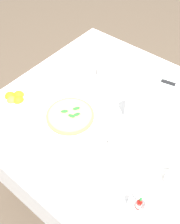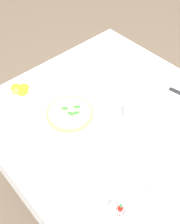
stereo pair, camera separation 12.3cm
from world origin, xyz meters
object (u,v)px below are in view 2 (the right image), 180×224
Objects in this scene: coffee_cup_left_edge at (162,192)px; salt_shaker at (127,215)px; coffee_cup_far_left at (111,74)px; pizza at (70,113)px; hot_sauce_bottle at (120,210)px; citrus_bowl at (21,92)px; pepper_shaker at (112,207)px; coffee_cup_center_back at (111,146)px; water_glass_near_right at (132,114)px; pizza_plate at (70,115)px.

coffee_cup_left_edge is 0.16m from salt_shaker.
pizza is at bearing -80.18° from coffee_cup_far_left.
hot_sauce_bottle reaches higher than salt_shaker.
citrus_bowl is 0.74m from pepper_shaker.
salt_shaker is at bearing -16.30° from pizza.
coffee_cup_center_back is (0.27, 0.01, 0.00)m from pizza.
coffee_cup_center_back is at bearing 11.67° from citrus_bowl.
coffee_cup_far_left is (-0.60, 0.33, 0.00)m from coffee_cup_left_edge.
water_glass_near_right is 0.84× the size of citrus_bowl.
hot_sauce_bottle is (0.76, -0.06, 0.01)m from citrus_bowl.
water_glass_near_right is (0.22, 0.19, 0.03)m from pizza.
coffee_cup_far_left is 1.04× the size of water_glass_near_right.
pizza_plate is 1.34× the size of pizza.
pepper_shaker is (-0.09, -0.18, -0.00)m from coffee_cup_left_edge.
hot_sauce_bottle is 1.48× the size of salt_shaker.
pizza is at bearing 20.07° from citrus_bowl.
pizza_plate is at bearing 161.77° from hot_sauce_bottle.
salt_shaker is at bearing -33.24° from coffee_cup_center_back.
pizza_plate is at bearing -178.86° from coffee_cup_left_edge.
coffee_cup_center_back is at bearing 136.32° from pepper_shaker.
coffee_cup_left_edge is 1.59× the size of hot_sauce_bottle.
coffee_cup_center_back is 1.00× the size of coffee_cup_left_edge.
water_glass_near_right is at bearing 104.54° from coffee_cup_center_back.
pizza is 1.75× the size of coffee_cup_center_back.
coffee_cup_far_left reaches higher than salt_shaker.
coffee_cup_left_edge is at bearing -0.13° from coffee_cup_center_back.
coffee_cup_far_left is 2.31× the size of pepper_shaker.
pizza is 4.10× the size of pepper_shaker.
pizza is at bearing -138.47° from water_glass_near_right.
water_glass_near_right is (0.22, 0.19, 0.05)m from pizza_plate.
pizza_plate is 0.49m from pepper_shaker.
coffee_cup_left_edge is at bearing -29.07° from coffee_cup_far_left.
coffee_cup_center_back is 0.26m from pepper_shaker.
coffee_cup_far_left is at bearing 151.66° from water_glass_near_right.
pizza_plate is at bearing -98.03° from pizza.
coffee_cup_far_left is 1.57× the size of hot_sauce_bottle.
coffee_cup_center_back is at bearing 179.87° from coffee_cup_left_edge.
coffee_cup_far_left is at bearing 63.98° from citrus_bowl.
pepper_shaker is at bearing -115.35° from coffee_cup_left_edge.
water_glass_near_right is 2.23× the size of salt_shaker.
water_glass_near_right is at bearing 130.41° from salt_shaker.
pizza is 1.84× the size of water_glass_near_right.
pizza is 0.27m from coffee_cup_center_back.
citrus_bowl is at bearing 175.62° from hot_sauce_bottle.
coffee_cup_far_left is 0.87× the size of citrus_bowl.
salt_shaker is at bearing -40.85° from coffee_cup_far_left.
coffee_cup_center_back is 0.19m from water_glass_near_right.
hot_sauce_bottle is (0.54, -0.50, 0.00)m from coffee_cup_far_left.
citrus_bowl reaches higher than coffee_cup_left_edge.
hot_sauce_bottle is at bearing -38.16° from coffee_cup_center_back.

